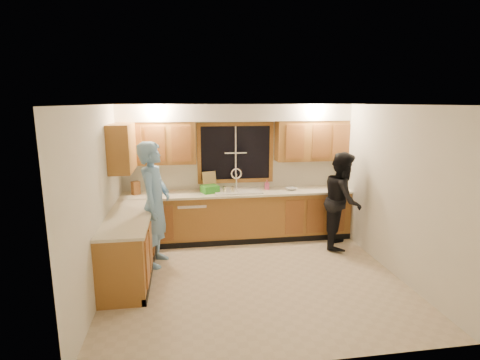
% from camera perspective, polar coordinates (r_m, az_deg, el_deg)
% --- Properties ---
extents(floor, '(4.20, 4.20, 0.00)m').
position_cam_1_polar(floor, '(5.71, 2.11, -14.58)').
color(floor, beige).
rests_on(floor, ground).
extents(ceiling, '(4.20, 4.20, 0.00)m').
position_cam_1_polar(ceiling, '(5.12, 2.32, 11.39)').
color(ceiling, white).
extents(wall_back, '(4.20, 0.00, 4.20)m').
position_cam_1_polar(wall_back, '(7.11, -0.68, 1.37)').
color(wall_back, silver).
rests_on(wall_back, ground).
extents(wall_left, '(0.00, 3.80, 3.80)m').
position_cam_1_polar(wall_left, '(5.30, -20.71, -3.00)').
color(wall_left, silver).
rests_on(wall_left, ground).
extents(wall_right, '(0.00, 3.80, 3.80)m').
position_cam_1_polar(wall_right, '(6.03, 22.23, -1.41)').
color(wall_right, silver).
rests_on(wall_right, ground).
extents(base_cabinets_back, '(4.20, 0.60, 0.88)m').
position_cam_1_polar(base_cabinets_back, '(7.01, -0.32, -5.60)').
color(base_cabinets_back, '#AA7031').
rests_on(base_cabinets_back, ground).
extents(base_cabinets_left, '(0.60, 1.90, 0.88)m').
position_cam_1_polar(base_cabinets_left, '(5.82, -16.49, -9.80)').
color(base_cabinets_left, '#AA7031').
rests_on(base_cabinets_left, ground).
extents(countertop_back, '(4.20, 0.63, 0.04)m').
position_cam_1_polar(countertop_back, '(6.87, -0.30, -1.97)').
color(countertop_back, '#F2E8CB').
rests_on(countertop_back, base_cabinets_back).
extents(countertop_left, '(0.63, 1.90, 0.04)m').
position_cam_1_polar(countertop_left, '(5.67, -16.61, -5.47)').
color(countertop_left, '#F2E8CB').
rests_on(countertop_left, base_cabinets_left).
extents(upper_cabinets_left, '(1.35, 0.33, 0.75)m').
position_cam_1_polar(upper_cabinets_left, '(6.81, -12.51, 5.52)').
color(upper_cabinets_left, '#AA7031').
rests_on(upper_cabinets_left, wall_back).
extents(upper_cabinets_right, '(1.35, 0.33, 0.75)m').
position_cam_1_polar(upper_cabinets_right, '(7.20, 10.85, 5.92)').
color(upper_cabinets_right, '#AA7031').
rests_on(upper_cabinets_right, wall_back).
extents(upper_cabinets_return, '(0.33, 0.90, 0.75)m').
position_cam_1_polar(upper_cabinets_return, '(6.26, -17.54, 4.73)').
color(upper_cabinets_return, '#AA7031').
rests_on(upper_cabinets_return, wall_left).
extents(soffit, '(4.20, 0.35, 0.30)m').
position_cam_1_polar(soffit, '(6.82, -0.49, 10.23)').
color(soffit, white).
rests_on(soffit, wall_back).
extents(window_frame, '(1.44, 0.03, 1.14)m').
position_cam_1_polar(window_frame, '(7.04, -0.67, 4.16)').
color(window_frame, black).
rests_on(window_frame, wall_back).
extents(sink, '(0.86, 0.52, 0.57)m').
position_cam_1_polar(sink, '(6.90, -0.33, -2.22)').
color(sink, white).
rests_on(sink, countertop_back).
extents(dishwasher, '(0.60, 0.56, 0.82)m').
position_cam_1_polar(dishwasher, '(6.95, -7.30, -6.13)').
color(dishwasher, white).
rests_on(dishwasher, floor).
extents(stove, '(0.58, 0.75, 0.90)m').
position_cam_1_polar(stove, '(5.30, -17.32, -11.94)').
color(stove, white).
rests_on(stove, floor).
extents(man, '(0.62, 0.80, 1.96)m').
position_cam_1_polar(man, '(5.97, -12.89, -3.62)').
color(man, '#70A2D3').
rests_on(man, floor).
extents(woman, '(0.93, 1.02, 1.70)m').
position_cam_1_polar(woman, '(6.82, 15.36, -2.97)').
color(woman, black).
rests_on(woman, floor).
extents(knife_block, '(0.17, 0.16, 0.24)m').
position_cam_1_polar(knife_block, '(6.90, -15.60, -1.18)').
color(knife_block, '#9D5D2B').
rests_on(knife_block, countertop_back).
extents(cutting_board, '(0.28, 0.17, 0.35)m').
position_cam_1_polar(cutting_board, '(6.97, -4.67, -0.15)').
color(cutting_board, tan).
rests_on(cutting_board, countertop_back).
extents(dish_crate, '(0.35, 0.34, 0.13)m').
position_cam_1_polar(dish_crate, '(6.82, -4.63, -1.38)').
color(dish_crate, '#309225').
rests_on(dish_crate, countertop_back).
extents(soap_bottle, '(0.09, 0.09, 0.18)m').
position_cam_1_polar(soap_bottle, '(7.06, 4.12, -0.70)').
color(soap_bottle, '#E2568B').
rests_on(soap_bottle, countertop_back).
extents(bowl, '(0.24, 0.24, 0.05)m').
position_cam_1_polar(bowl, '(7.06, 7.82, -1.35)').
color(bowl, silver).
rests_on(bowl, countertop_back).
extents(can_left, '(0.08, 0.08, 0.12)m').
position_cam_1_polar(can_left, '(6.76, -2.38, -1.50)').
color(can_left, beige).
rests_on(can_left, countertop_back).
extents(can_right, '(0.09, 0.09, 0.12)m').
position_cam_1_polar(can_right, '(6.75, -1.13, -1.52)').
color(can_right, beige).
rests_on(can_right, countertop_back).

